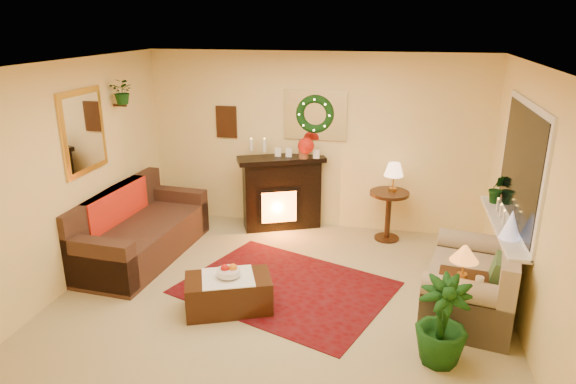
% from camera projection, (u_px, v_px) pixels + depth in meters
% --- Properties ---
extents(floor, '(5.00, 5.00, 0.00)m').
position_uv_depth(floor, '(282.00, 296.00, 5.89)').
color(floor, beige).
rests_on(floor, ground).
extents(ceiling, '(5.00, 5.00, 0.00)m').
position_uv_depth(ceiling, '(281.00, 64.00, 5.06)').
color(ceiling, white).
rests_on(ceiling, ground).
extents(wall_back, '(5.00, 5.00, 0.00)m').
position_uv_depth(wall_back, '(315.00, 142.00, 7.56)').
color(wall_back, '#EFD88C').
rests_on(wall_back, ground).
extents(wall_front, '(5.00, 5.00, 0.00)m').
position_uv_depth(wall_front, '(206.00, 294.00, 3.39)').
color(wall_front, '#EFD88C').
rests_on(wall_front, ground).
extents(wall_left, '(4.50, 4.50, 0.00)m').
position_uv_depth(wall_left, '(72.00, 175.00, 5.97)').
color(wall_left, '#EFD88C').
rests_on(wall_left, ground).
extents(wall_right, '(4.50, 4.50, 0.00)m').
position_uv_depth(wall_right, '(532.00, 206.00, 4.98)').
color(wall_right, '#EFD88C').
rests_on(wall_right, ground).
extents(area_rug, '(2.75, 2.41, 0.01)m').
position_uv_depth(area_rug, '(286.00, 287.00, 6.07)').
color(area_rug, maroon).
rests_on(area_rug, floor).
extents(sofa, '(1.09, 2.19, 0.92)m').
position_uv_depth(sofa, '(141.00, 226.00, 6.75)').
color(sofa, '#552D20').
rests_on(sofa, floor).
extents(red_throw, '(0.80, 1.29, 0.02)m').
position_uv_depth(red_throw, '(143.00, 221.00, 6.88)').
color(red_throw, red).
rests_on(red_throw, sofa).
extents(fireplace, '(1.18, 0.78, 1.04)m').
position_uv_depth(fireplace, '(282.00, 193.00, 7.69)').
color(fireplace, black).
rests_on(fireplace, floor).
extents(poinsettia, '(0.24, 0.24, 0.24)m').
position_uv_depth(poinsettia, '(306.00, 146.00, 7.33)').
color(poinsettia, '#B7180C').
rests_on(poinsettia, fireplace).
extents(mantel_candle_a, '(0.06, 0.06, 0.18)m').
position_uv_depth(mantel_candle_a, '(251.00, 145.00, 7.56)').
color(mantel_candle_a, white).
rests_on(mantel_candle_a, fireplace).
extents(mantel_candle_b, '(0.06, 0.06, 0.19)m').
position_uv_depth(mantel_candle_b, '(265.00, 145.00, 7.53)').
color(mantel_candle_b, silver).
rests_on(mantel_candle_b, fireplace).
extents(mantel_mirror, '(0.92, 0.02, 0.72)m').
position_uv_depth(mantel_mirror, '(315.00, 115.00, 7.41)').
color(mantel_mirror, white).
rests_on(mantel_mirror, wall_back).
extents(wreath, '(0.55, 0.11, 0.55)m').
position_uv_depth(wreath, '(315.00, 114.00, 7.37)').
color(wreath, '#194719').
rests_on(wreath, wall_back).
extents(wall_art, '(0.32, 0.03, 0.48)m').
position_uv_depth(wall_art, '(226.00, 122.00, 7.73)').
color(wall_art, '#381E11').
rests_on(wall_art, wall_back).
extents(gold_mirror, '(0.03, 0.84, 1.00)m').
position_uv_depth(gold_mirror, '(83.00, 132.00, 6.10)').
color(gold_mirror, gold).
rests_on(gold_mirror, wall_left).
extents(hanging_plant, '(0.33, 0.28, 0.36)m').
position_uv_depth(hanging_plant, '(124.00, 104.00, 6.69)').
color(hanging_plant, '#194719').
rests_on(hanging_plant, wall_left).
extents(loveseat, '(1.14, 1.63, 0.87)m').
position_uv_depth(loveseat, '(472.00, 273.00, 5.53)').
color(loveseat, gray).
rests_on(loveseat, floor).
extents(window_frame, '(0.03, 1.86, 1.36)m').
position_uv_depth(window_frame, '(522.00, 166.00, 5.41)').
color(window_frame, white).
rests_on(window_frame, wall_right).
extents(window_glass, '(0.02, 1.70, 1.22)m').
position_uv_depth(window_glass, '(520.00, 166.00, 5.42)').
color(window_glass, black).
rests_on(window_glass, wall_right).
extents(window_sill, '(0.22, 1.86, 0.04)m').
position_uv_depth(window_sill, '(503.00, 225.00, 5.65)').
color(window_sill, white).
rests_on(window_sill, wall_right).
extents(mini_tree, '(0.21, 0.21, 0.31)m').
position_uv_depth(mini_tree, '(511.00, 225.00, 5.21)').
color(mini_tree, white).
rests_on(mini_tree, window_sill).
extents(sill_plant, '(0.26, 0.21, 0.48)m').
position_uv_depth(sill_plant, '(498.00, 188.00, 6.21)').
color(sill_plant, '#194E21').
rests_on(sill_plant, window_sill).
extents(side_table_round, '(0.62, 0.62, 0.72)m').
position_uv_depth(side_table_round, '(388.00, 218.00, 7.32)').
color(side_table_round, '#381E15').
rests_on(side_table_round, floor).
extents(lamp_cream, '(0.27, 0.27, 0.42)m').
position_uv_depth(lamp_cream, '(393.00, 180.00, 7.17)').
color(lamp_cream, '#FFCB93').
rests_on(lamp_cream, side_table_round).
extents(end_table_square, '(0.54, 0.54, 0.58)m').
position_uv_depth(end_table_square, '(460.00, 306.00, 5.18)').
color(end_table_square, '#36190E').
rests_on(end_table_square, floor).
extents(lamp_tiffany, '(0.28, 0.28, 0.41)m').
position_uv_depth(lamp_tiffany, '(463.00, 264.00, 5.02)').
color(lamp_tiffany, orange).
rests_on(lamp_tiffany, end_table_square).
extents(coffee_table, '(1.04, 0.81, 0.38)m').
position_uv_depth(coffee_table, '(229.00, 292.00, 5.56)').
color(coffee_table, '#462518').
rests_on(coffee_table, floor).
extents(fruit_bowl, '(0.26, 0.26, 0.06)m').
position_uv_depth(fruit_bowl, '(229.00, 272.00, 5.49)').
color(fruit_bowl, silver).
rests_on(fruit_bowl, coffee_table).
extents(floor_palm, '(1.55, 1.55, 2.55)m').
position_uv_depth(floor_palm, '(442.00, 319.00, 4.64)').
color(floor_palm, black).
rests_on(floor_palm, floor).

